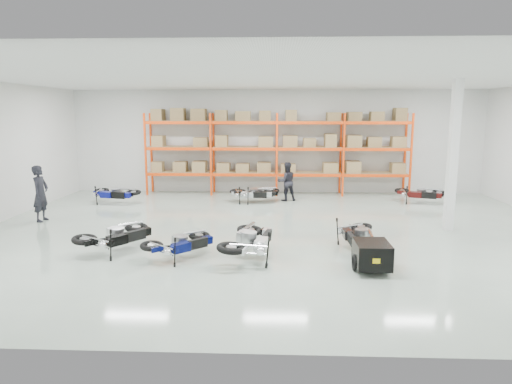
{
  "coord_description": "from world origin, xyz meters",
  "views": [
    {
      "loc": [
        -0.08,
        -13.22,
        3.53
      ],
      "look_at": [
        -0.66,
        0.65,
        1.1
      ],
      "focal_mm": 32.0,
      "sensor_mm": 36.0,
      "label": 1
    }
  ],
  "objects_px": {
    "moto_back_c": "(257,190)",
    "person_left": "(41,193)",
    "moto_black_far_left": "(117,231)",
    "moto_back_b": "(253,190)",
    "moto_back_d": "(420,190)",
    "person_back": "(287,182)",
    "moto_touring_right": "(359,231)",
    "moto_silver_left": "(251,235)",
    "moto_back_a": "(114,190)",
    "moto_blue_centre": "(181,239)",
    "trailer": "(372,255)"
  },
  "relations": [
    {
      "from": "moto_silver_left",
      "to": "person_back",
      "type": "height_order",
      "value": "person_back"
    },
    {
      "from": "moto_silver_left",
      "to": "moto_back_c",
      "type": "distance_m",
      "value": 7.13
    },
    {
      "from": "person_left",
      "to": "person_back",
      "type": "xyz_separation_m",
      "value": [
        8.12,
        3.84,
        -0.14
      ]
    },
    {
      "from": "moto_back_a",
      "to": "person_left",
      "type": "relative_size",
      "value": 0.94
    },
    {
      "from": "moto_silver_left",
      "to": "moto_black_far_left",
      "type": "bearing_deg",
      "value": 4.71
    },
    {
      "from": "moto_touring_right",
      "to": "moto_back_b",
      "type": "bearing_deg",
      "value": 115.01
    },
    {
      "from": "moto_black_far_left",
      "to": "person_back",
      "type": "distance_m",
      "value": 8.4
    },
    {
      "from": "moto_blue_centre",
      "to": "moto_back_b",
      "type": "relative_size",
      "value": 1.01
    },
    {
      "from": "moto_back_c",
      "to": "person_left",
      "type": "xyz_separation_m",
      "value": [
        -6.94,
        -3.45,
        0.42
      ]
    },
    {
      "from": "moto_black_far_left",
      "to": "person_back",
      "type": "xyz_separation_m",
      "value": [
        4.48,
        7.1,
        0.22
      ]
    },
    {
      "from": "person_left",
      "to": "person_back",
      "type": "relative_size",
      "value": 1.18
    },
    {
      "from": "moto_back_a",
      "to": "trailer",
      "type": "bearing_deg",
      "value": -116.81
    },
    {
      "from": "moto_black_far_left",
      "to": "moto_back_b",
      "type": "xyz_separation_m",
      "value": [
        3.14,
        6.6,
        -0.06
      ]
    },
    {
      "from": "moto_black_far_left",
      "to": "moto_back_d",
      "type": "bearing_deg",
      "value": -108.08
    },
    {
      "from": "moto_touring_right",
      "to": "moto_silver_left",
      "type": "bearing_deg",
      "value": -164.3
    },
    {
      "from": "moto_black_far_left",
      "to": "moto_back_b",
      "type": "bearing_deg",
      "value": -78.41
    },
    {
      "from": "moto_touring_right",
      "to": "moto_back_b",
      "type": "relative_size",
      "value": 1.06
    },
    {
      "from": "moto_back_b",
      "to": "moto_back_c",
      "type": "xyz_separation_m",
      "value": [
        0.17,
        0.11,
        0.0
      ]
    },
    {
      "from": "trailer",
      "to": "person_back",
      "type": "bearing_deg",
      "value": 101.78
    },
    {
      "from": "moto_silver_left",
      "to": "moto_back_a",
      "type": "bearing_deg",
      "value": -37.78
    },
    {
      "from": "moto_back_c",
      "to": "moto_back_d",
      "type": "xyz_separation_m",
      "value": [
        6.4,
        0.07,
        0.01
      ]
    },
    {
      "from": "moto_black_far_left",
      "to": "moto_back_d",
      "type": "relative_size",
      "value": 1.09
    },
    {
      "from": "person_back",
      "to": "moto_back_b",
      "type": "bearing_deg",
      "value": 5.44
    },
    {
      "from": "moto_blue_centre",
      "to": "moto_back_c",
      "type": "distance_m",
      "value": 7.33
    },
    {
      "from": "person_left",
      "to": "person_back",
      "type": "height_order",
      "value": "person_left"
    },
    {
      "from": "moto_back_a",
      "to": "moto_back_c",
      "type": "bearing_deg",
      "value": -70.64
    },
    {
      "from": "moto_back_a",
      "to": "moto_back_b",
      "type": "height_order",
      "value": "moto_back_a"
    },
    {
      "from": "moto_touring_right",
      "to": "trailer",
      "type": "relative_size",
      "value": 1.08
    },
    {
      "from": "moto_touring_right",
      "to": "trailer",
      "type": "xyz_separation_m",
      "value": [
        0.0,
        -1.6,
        -0.14
      ]
    },
    {
      "from": "moto_back_c",
      "to": "moto_back_a",
      "type": "bearing_deg",
      "value": 80.79
    },
    {
      "from": "moto_back_d",
      "to": "moto_blue_centre",
      "type": "bearing_deg",
      "value": 151.77
    },
    {
      "from": "moto_black_far_left",
      "to": "moto_back_c",
      "type": "xyz_separation_m",
      "value": [
        3.31,
        6.71,
        -0.06
      ]
    },
    {
      "from": "person_back",
      "to": "moto_silver_left",
      "type": "bearing_deg",
      "value": 67.19
    },
    {
      "from": "moto_back_c",
      "to": "person_back",
      "type": "relative_size",
      "value": 1.05
    },
    {
      "from": "moto_silver_left",
      "to": "moto_back_d",
      "type": "xyz_separation_m",
      "value": [
        6.28,
        7.19,
        -0.1
      ]
    },
    {
      "from": "moto_black_far_left",
      "to": "moto_touring_right",
      "type": "bearing_deg",
      "value": -139.0
    },
    {
      "from": "moto_blue_centre",
      "to": "moto_back_d",
      "type": "relative_size",
      "value": 0.98
    },
    {
      "from": "moto_black_far_left",
      "to": "moto_back_a",
      "type": "relative_size",
      "value": 1.05
    },
    {
      "from": "moto_blue_centre",
      "to": "moto_back_a",
      "type": "relative_size",
      "value": 0.94
    },
    {
      "from": "moto_silver_left",
      "to": "moto_back_d",
      "type": "distance_m",
      "value": 9.55
    },
    {
      "from": "moto_black_far_left",
      "to": "person_back",
      "type": "relative_size",
      "value": 1.17
    },
    {
      "from": "moto_black_far_left",
      "to": "trailer",
      "type": "xyz_separation_m",
      "value": [
        6.19,
        -1.17,
        -0.17
      ]
    },
    {
      "from": "moto_back_d",
      "to": "person_back",
      "type": "bearing_deg",
      "value": 106.09
    },
    {
      "from": "moto_blue_centre",
      "to": "moto_back_b",
      "type": "xyz_separation_m",
      "value": [
        1.4,
        7.05,
        -0.0
      ]
    },
    {
      "from": "moto_back_a",
      "to": "moto_back_c",
      "type": "distance_m",
      "value": 5.6
    },
    {
      "from": "moto_silver_left",
      "to": "trailer",
      "type": "relative_size",
      "value": 1.25
    },
    {
      "from": "moto_touring_right",
      "to": "person_left",
      "type": "bearing_deg",
      "value": 162.6
    },
    {
      "from": "moto_blue_centre",
      "to": "person_left",
      "type": "bearing_deg",
      "value": 10.97
    },
    {
      "from": "moto_blue_centre",
      "to": "trailer",
      "type": "xyz_separation_m",
      "value": [
        4.46,
        -0.72,
        -0.11
      ]
    },
    {
      "from": "moto_back_a",
      "to": "moto_back_b",
      "type": "bearing_deg",
      "value": -71.67
    }
  ]
}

